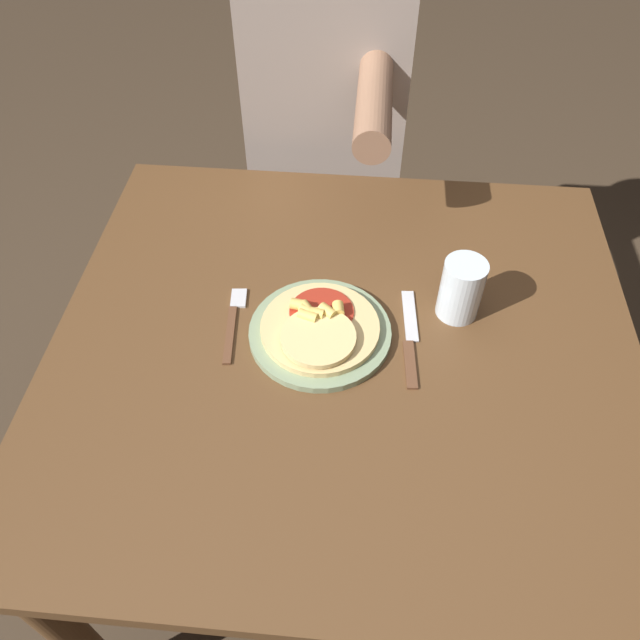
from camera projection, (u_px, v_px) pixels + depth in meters
The scene contains 8 objects.
ground_plane at pixel (336, 518), 1.64m from camera, with size 8.00×8.00×0.00m, color #423323.
dining_table at pixel (343, 377), 1.17m from camera, with size 1.02×0.96×0.74m.
plate at pixel (320, 332), 1.09m from camera, with size 0.25×0.25×0.01m.
pizza at pixel (319, 327), 1.07m from camera, with size 0.21×0.21×0.04m.
fork at pixel (234, 319), 1.12m from camera, with size 0.03×0.18×0.00m.
knife at pixel (410, 339), 1.09m from camera, with size 0.03×0.22×0.00m.
drinking_glass at pixel (461, 289), 1.09m from camera, with size 0.08×0.08×0.12m.
person_diner at pixel (328, 122), 1.52m from camera, with size 0.37×0.52×1.28m.
Camera 1 is at (0.02, -0.69, 1.58)m, focal length 35.00 mm.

